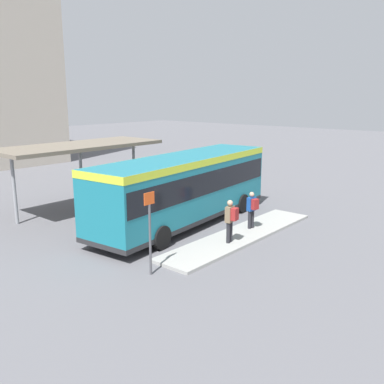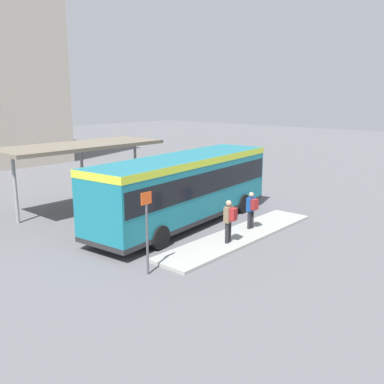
# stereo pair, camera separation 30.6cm
# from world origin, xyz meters

# --- Properties ---
(ground_plane) EXTENTS (120.00, 120.00, 0.00)m
(ground_plane) POSITION_xyz_m (0.00, 0.00, 0.00)
(ground_plane) COLOR #5B5B60
(curb_island) EXTENTS (8.94, 1.80, 0.12)m
(curb_island) POSITION_xyz_m (0.12, -3.05, 0.06)
(curb_island) COLOR #9E9E99
(curb_island) RESTS_ON ground_plane
(city_bus) EXTENTS (10.70, 3.57, 3.15)m
(city_bus) POSITION_xyz_m (0.01, 0.00, 1.84)
(city_bus) COLOR #197284
(city_bus) RESTS_ON ground_plane
(pedestrian_waiting) EXTENTS (0.45, 0.48, 1.72)m
(pedestrian_waiting) POSITION_xyz_m (-1.02, -3.31, 1.11)
(pedestrian_waiting) COLOR #232328
(pedestrian_waiting) RESTS_ON curb_island
(pedestrian_companion) EXTENTS (0.43, 0.46, 1.63)m
(pedestrian_companion) POSITION_xyz_m (1.09, -2.95, 1.05)
(pedestrian_companion) COLOR #232328
(pedestrian_companion) RESTS_ON curb_island
(bicycle_yellow) EXTENTS (0.48, 1.54, 0.67)m
(bicycle_yellow) POSITION_xyz_m (8.33, 2.04, 0.34)
(bicycle_yellow) COLOR black
(bicycle_yellow) RESTS_ON ground_plane
(bicycle_white) EXTENTS (0.48, 1.61, 0.70)m
(bicycle_white) POSITION_xyz_m (8.38, 2.85, 0.35)
(bicycle_white) COLOR black
(bicycle_white) RESTS_ON ground_plane
(bicycle_green) EXTENTS (0.48, 1.64, 0.71)m
(bicycle_green) POSITION_xyz_m (8.17, 3.66, 0.35)
(bicycle_green) COLOR black
(bicycle_green) RESTS_ON ground_plane
(station_shelter) EXTENTS (8.57, 3.37, 3.39)m
(station_shelter) POSITION_xyz_m (-1.40, 5.90, 3.22)
(station_shelter) COLOR #706656
(station_shelter) RESTS_ON ground_plane
(potted_planter_near_shelter) EXTENTS (0.81, 0.81, 1.19)m
(potted_planter_near_shelter) POSITION_xyz_m (1.93, 3.14, 0.62)
(potted_planter_near_shelter) COLOR slate
(potted_planter_near_shelter) RESTS_ON ground_plane
(platform_sign) EXTENTS (0.44, 0.08, 2.80)m
(platform_sign) POSITION_xyz_m (-5.06, -2.95, 1.56)
(platform_sign) COLOR #4C4C51
(platform_sign) RESTS_ON ground_plane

